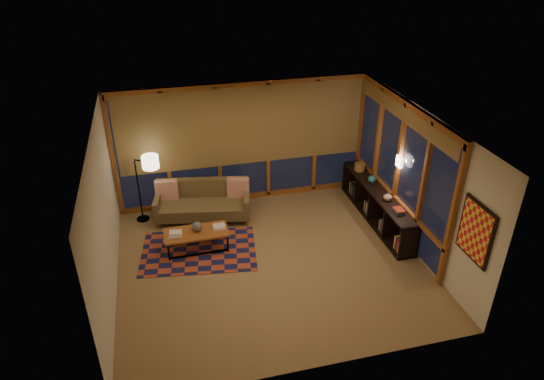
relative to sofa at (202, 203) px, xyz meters
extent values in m
cube|color=#967753|center=(1.02, -1.81, -0.39)|extent=(5.50, 5.00, 0.01)
cube|color=#F7ECCC|center=(1.02, -1.81, 2.31)|extent=(5.50, 5.00, 0.01)
cube|color=beige|center=(1.02, 0.69, 0.96)|extent=(5.50, 0.01, 2.70)
cube|color=beige|center=(1.02, -4.31, 0.96)|extent=(5.50, 0.01, 2.70)
cube|color=beige|center=(-1.73, -1.81, 0.96)|extent=(0.01, 5.00, 2.70)
cube|color=beige|center=(3.77, -1.81, 0.96)|extent=(0.01, 5.00, 2.70)
cube|color=#A94125|center=(-0.23, -1.14, -0.39)|extent=(2.34, 1.73, 0.01)
sphere|color=black|center=(-0.22, -1.03, 0.10)|extent=(0.23, 0.23, 0.19)
cylinder|color=olive|center=(3.49, 0.02, 0.40)|extent=(0.27, 0.27, 0.17)
sphere|color=#1E6661|center=(3.51, -0.58, 0.40)|extent=(0.19, 0.19, 0.16)
imported|color=tan|center=(3.51, -1.34, 0.41)|extent=(0.21, 0.21, 0.18)
camera|label=1|loc=(-0.70, -8.77, 5.15)|focal=32.00mm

